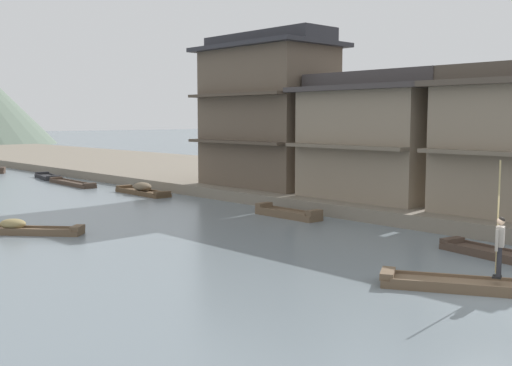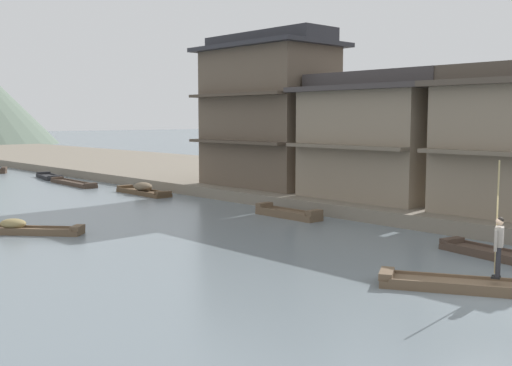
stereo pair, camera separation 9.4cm
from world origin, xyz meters
The scene contains 12 objects.
ground_plane centered at (0.00, 0.00, 0.00)m, with size 400.00×400.00×0.00m, color slate.
riverbank_right centered at (15.78, 30.00, 0.30)m, with size 18.00×110.00×0.60m, color slate.
boat_foreground_poled centered at (0.28, 1.00, 0.13)m, with size 3.07×4.20×0.38m.
boatman_person centered at (0.72, 0.30, 1.39)m, with size 0.53×0.37×3.04m.
boat_moored_nearest centered at (5.39, 12.44, 0.18)m, with size 0.93×3.57×0.51m.
boat_moored_third centered at (4.49, 2.22, 0.12)m, with size 1.65×3.87×0.36m.
boat_moored_far centered at (5.05, 37.11, 0.13)m, with size 1.82×4.06×0.38m.
boat_midriver_drifting centered at (-5.39, 16.97, 0.18)m, with size 4.26×4.69×0.59m.
boat_midriver_upstream centered at (5.12, 24.23, 0.25)m, with size 1.16×4.67×0.72m.
boat_upstream_distant centered at (4.39, 31.83, 0.12)m, with size 1.12×5.74×0.35m.
house_waterfront_second centered at (10.32, 11.16, 3.60)m, with size 5.76×7.60×6.14m.
house_waterfront_tall centered at (10.21, 18.86, 4.89)m, with size 5.55×8.34×8.74m.
Camera 1 is at (-14.49, -6.83, 4.51)m, focal length 43.00 mm.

